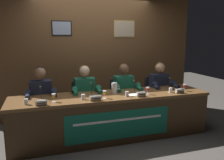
% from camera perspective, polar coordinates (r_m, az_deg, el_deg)
% --- Properties ---
extents(ground_plane, '(12.00, 12.00, 0.00)m').
position_cam_1_polar(ground_plane, '(4.18, 0.00, -13.62)').
color(ground_plane, '#4C4742').
extents(wall_back_panelled, '(4.56, 0.14, 2.60)m').
position_cam_1_polar(wall_back_panelled, '(5.07, -4.47, 5.90)').
color(wall_back_panelled, brown).
rests_on(wall_back_panelled, ground_plane).
extents(conference_table, '(3.36, 0.78, 0.75)m').
position_cam_1_polar(conference_table, '(3.89, 0.50, -7.34)').
color(conference_table, brown).
rests_on(conference_table, ground_plane).
extents(chair_far_left, '(0.44, 0.45, 0.89)m').
position_cam_1_polar(chair_far_left, '(4.39, -16.88, -6.89)').
color(chair_far_left, black).
rests_on(chair_far_left, ground_plane).
extents(panelist_far_left, '(0.51, 0.48, 1.21)m').
position_cam_1_polar(panelist_far_left, '(4.13, -17.03, -4.03)').
color(panelist_far_left, black).
rests_on(panelist_far_left, ground_plane).
extents(nameplate_far_left, '(0.16, 0.06, 0.08)m').
position_cam_1_polar(nameplate_far_left, '(3.45, -17.03, -5.38)').
color(nameplate_far_left, white).
rests_on(nameplate_far_left, conference_table).
extents(juice_glass_far_left, '(0.06, 0.06, 0.12)m').
position_cam_1_polar(juice_glass_far_left, '(3.58, -14.17, -3.91)').
color(juice_glass_far_left, white).
rests_on(juice_glass_far_left, conference_table).
extents(water_cup_far_left, '(0.06, 0.06, 0.08)m').
position_cam_1_polar(water_cup_far_left, '(3.56, -20.38, -5.12)').
color(water_cup_far_left, silver).
rests_on(water_cup_far_left, conference_table).
extents(microphone_far_left, '(0.06, 0.17, 0.22)m').
position_cam_1_polar(microphone_far_left, '(3.68, -17.07, -3.83)').
color(microphone_far_left, black).
rests_on(microphone_far_left, conference_table).
extents(chair_center_left, '(0.44, 0.45, 0.89)m').
position_cam_1_polar(chair_center_left, '(4.46, -6.98, -6.24)').
color(chair_center_left, black).
rests_on(chair_center_left, ground_plane).
extents(panelist_center_left, '(0.51, 0.48, 1.21)m').
position_cam_1_polar(panelist_center_left, '(4.20, -6.55, -3.38)').
color(panelist_center_left, black).
rests_on(panelist_center_left, ground_plane).
extents(nameplate_center_left, '(0.18, 0.06, 0.08)m').
position_cam_1_polar(nameplate_center_left, '(3.55, -4.05, -4.50)').
color(nameplate_center_left, white).
rests_on(nameplate_center_left, conference_table).
extents(juice_glass_center_left, '(0.06, 0.06, 0.12)m').
position_cam_1_polar(juice_glass_center_left, '(3.67, -1.85, -3.24)').
color(juice_glass_center_left, white).
rests_on(juice_glass_center_left, conference_table).
extents(water_cup_center_left, '(0.06, 0.06, 0.08)m').
position_cam_1_polar(water_cup_center_left, '(3.63, -7.13, -4.25)').
color(water_cup_center_left, silver).
rests_on(water_cup_center_left, conference_table).
extents(microphone_center_left, '(0.06, 0.17, 0.22)m').
position_cam_1_polar(microphone_center_left, '(3.82, -4.85, -2.88)').
color(microphone_center_left, black).
rests_on(microphone_center_left, conference_table).
extents(chair_center_right, '(0.44, 0.45, 0.89)m').
position_cam_1_polar(chair_center_right, '(4.66, 2.34, -5.45)').
color(chair_center_right, black).
rests_on(chair_center_right, ground_plane).
extents(panelist_center_right, '(0.51, 0.48, 1.21)m').
position_cam_1_polar(panelist_center_right, '(4.41, 3.25, -2.67)').
color(panelist_center_right, black).
rests_on(panelist_center_right, ground_plane).
extents(nameplate_center_right, '(0.15, 0.06, 0.08)m').
position_cam_1_polar(nameplate_center_right, '(3.81, 7.23, -3.51)').
color(nameplate_center_right, white).
rests_on(nameplate_center_right, conference_table).
extents(juice_glass_center_right, '(0.06, 0.06, 0.12)m').
position_cam_1_polar(juice_glass_center_right, '(3.97, 8.75, -2.29)').
color(juice_glass_center_right, white).
rests_on(juice_glass_center_right, conference_table).
extents(water_cup_center_right, '(0.06, 0.06, 0.08)m').
position_cam_1_polar(water_cup_center_right, '(3.80, 3.69, -3.52)').
color(water_cup_center_right, silver).
rests_on(water_cup_center_right, conference_table).
extents(microphone_center_right, '(0.06, 0.17, 0.22)m').
position_cam_1_polar(microphone_center_right, '(4.02, 5.98, -2.22)').
color(microphone_center_right, black).
rests_on(microphone_center_right, conference_table).
extents(chair_far_right, '(0.44, 0.45, 0.89)m').
position_cam_1_polar(chair_far_right, '(4.96, 10.68, -4.62)').
color(chair_far_right, black).
rests_on(chair_far_right, ground_plane).
extents(panelist_far_right, '(0.51, 0.48, 1.21)m').
position_cam_1_polar(panelist_far_right, '(4.73, 11.93, -1.97)').
color(panelist_far_right, black).
rests_on(panelist_far_right, ground_plane).
extents(nameplate_far_right, '(0.16, 0.06, 0.08)m').
position_cam_1_polar(nameplate_far_right, '(4.18, 16.41, -2.59)').
color(nameplate_far_right, white).
rests_on(nameplate_far_right, conference_table).
extents(juice_glass_far_right, '(0.06, 0.06, 0.12)m').
position_cam_1_polar(juice_glass_far_right, '(4.37, 17.42, -1.48)').
color(juice_glass_far_right, white).
rests_on(juice_glass_far_right, conference_table).
extents(water_cup_far_right, '(0.06, 0.06, 0.08)m').
position_cam_1_polar(water_cup_far_right, '(4.19, 14.25, -2.49)').
color(water_cup_far_right, silver).
rests_on(water_cup_far_right, conference_table).
extents(microphone_far_right, '(0.06, 0.17, 0.22)m').
position_cam_1_polar(microphone_far_right, '(4.41, 14.51, -1.39)').
color(microphone_far_right, black).
rests_on(microphone_far_right, conference_table).
extents(water_pitcher_central, '(0.15, 0.10, 0.21)m').
position_cam_1_polar(water_pitcher_central, '(3.96, 0.58, -2.07)').
color(water_pitcher_central, silver).
rests_on(water_pitcher_central, conference_table).
extents(document_stack_center_right, '(0.22, 0.17, 0.01)m').
position_cam_1_polar(document_stack_center_right, '(3.91, 5.74, -3.64)').
color(document_stack_center_right, white).
rests_on(document_stack_center_right, conference_table).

